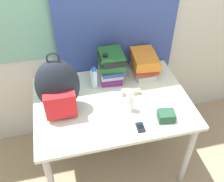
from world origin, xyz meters
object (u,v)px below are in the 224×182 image
book_stack_center (144,64)px  sunscreen_bottle (130,102)px  backpack (58,88)px  water_bottle (94,78)px  sports_bottle (106,70)px  camera_pouch (166,116)px  sunglasses_case (131,92)px  book_stack_left (111,65)px  cell_phone (140,127)px

book_stack_center → sunscreen_bottle: 0.46m
backpack → water_bottle: (0.28, 0.19, -0.12)m
sports_bottle → camera_pouch: sports_bottle is taller
camera_pouch → sunscreen_bottle: bearing=146.5°
book_stack_center → sunglasses_case: book_stack_center is taller
sports_bottle → sunglasses_case: size_ratio=1.82×
book_stack_left → camera_pouch: 0.62m
backpack → sunglasses_case: size_ratio=3.15×
backpack → camera_pouch: bearing=-21.4°
book_stack_center → camera_pouch: size_ratio=2.23×
cell_phone → sunglasses_case: (0.04, 0.36, 0.01)m
book_stack_left → sunscreen_bottle: 0.40m
backpack → sports_bottle: size_ratio=1.73×
backpack → book_stack_left: size_ratio=1.82×
backpack → camera_pouch: 0.78m
cell_phone → sunglasses_case: 0.36m
sports_bottle → camera_pouch: size_ratio=2.19×
sunglasses_case → backpack: bearing=-175.7°
water_bottle → sunglasses_case: 0.31m
backpack → water_bottle: size_ratio=2.58×
book_stack_center → water_bottle: 0.45m
book_stack_center → sunscreen_bottle: size_ratio=1.63×
sports_bottle → camera_pouch: bearing=-56.7°
backpack → book_stack_left: backpack is taller
book_stack_center → cell_phone: book_stack_center is taller
sports_bottle → sunglasses_case: (0.16, -0.17, -0.12)m
water_bottle → backpack: bearing=-146.3°
book_stack_left → sunglasses_case: bearing=-63.6°
cell_phone → camera_pouch: bearing=10.3°
book_stack_center → sports_bottle: (-0.34, -0.05, 0.03)m
water_bottle → cell_phone: water_bottle is taller
sunscreen_bottle → sunglasses_case: size_ratio=1.14×
camera_pouch → sports_bottle: bearing=123.3°
sports_bottle → book_stack_left: bearing=43.6°
backpack → sports_bottle: bearing=29.0°
backpack → cell_phone: 0.63m
backpack → sunglasses_case: backpack is taller
book_stack_left → water_bottle: book_stack_left is taller
book_stack_center → sports_bottle: size_ratio=1.02×
book_stack_center → water_bottle: (-0.44, -0.07, -0.02)m
sports_bottle → cell_phone: (0.12, -0.53, -0.13)m
water_bottle → sports_bottle: sports_bottle is taller
book_stack_left → sunscreen_bottle: bearing=-83.1°
book_stack_left → sunglasses_case: book_stack_left is taller
sports_bottle → sunscreen_bottle: size_ratio=1.60×
book_stack_center → book_stack_left: bearing=179.4°
backpack → book_stack_left: 0.52m
sunscreen_bottle → cell_phone: sunscreen_bottle is taller
book_stack_left → sunscreen_bottle: (0.05, -0.39, -0.05)m
camera_pouch → cell_phone: bearing=-169.7°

